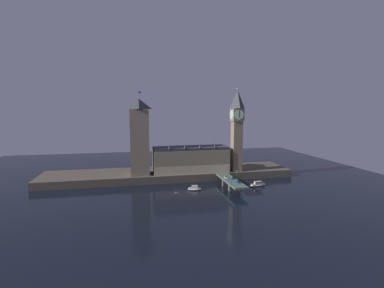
{
  "coord_description": "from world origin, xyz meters",
  "views": [
    {
      "loc": [
        -31.36,
        -206.7,
        62.23
      ],
      "look_at": [
        16.92,
        20.0,
        32.61
      ],
      "focal_mm": 26.0,
      "sensor_mm": 36.0,
      "label": 1
    }
  ],
  "objects": [
    {
      "name": "embankment",
      "position": [
        0.0,
        39.0,
        3.22
      ],
      "size": [
        220.0,
        42.0,
        6.44
      ],
      "color": "#4C4438",
      "rests_on": "ground_plane"
    },
    {
      "name": "car_southbound_lead",
      "position": [
        45.16,
        -14.81,
        7.51
      ],
      "size": [
        2.03,
        4.02,
        1.56
      ],
      "color": "navy",
      "rests_on": "bridge"
    },
    {
      "name": "bridge",
      "position": [
        42.88,
        -5.0,
        5.02
      ],
      "size": [
        10.38,
        46.0,
        6.78
      ],
      "color": "#476656",
      "rests_on": "ground_plane"
    },
    {
      "name": "street_lamp_mid",
      "position": [
        47.84,
        -5.0,
        11.22
      ],
      "size": [
        1.34,
        0.6,
        7.11
      ],
      "color": "#2D3333",
      "rests_on": "bridge"
    },
    {
      "name": "car_northbound_lead",
      "position": [
        40.59,
        -0.12,
        7.44
      ],
      "size": [
        1.94,
        4.63,
        1.4
      ],
      "color": "white",
      "rests_on": "bridge"
    },
    {
      "name": "street_lamp_near",
      "position": [
        37.91,
        -19.72,
        10.61
      ],
      "size": [
        1.34,
        0.6,
        6.11
      ],
      "color": "#2D3333",
      "rests_on": "bridge"
    },
    {
      "name": "car_southbound_trail",
      "position": [
        45.16,
        -2.69,
        7.5
      ],
      "size": [
        1.9,
        4.22,
        1.52
      ],
      "color": "navy",
      "rests_on": "bridge"
    },
    {
      "name": "pedestrian_far_rail",
      "position": [
        38.31,
        10.19,
        7.75
      ],
      "size": [
        0.38,
        0.38,
        1.82
      ],
      "color": "black",
      "rests_on": "bridge"
    },
    {
      "name": "pedestrian_near_rail",
      "position": [
        38.31,
        -15.85,
        7.69
      ],
      "size": [
        0.38,
        0.38,
        1.72
      ],
      "color": "black",
      "rests_on": "bridge"
    },
    {
      "name": "boat_upstream",
      "position": [
        13.73,
        -4.64,
        1.34
      ],
      "size": [
        10.96,
        6.51,
        3.67
      ],
      "color": "white",
      "rests_on": "ground_plane"
    },
    {
      "name": "parliament_hall",
      "position": [
        18.03,
        31.87,
        17.51
      ],
      "size": [
        66.03,
        23.08,
        26.66
      ],
      "color": "#7F7056",
      "rests_on": "embankment"
    },
    {
      "name": "clock_tower",
      "position": [
        58.84,
        25.69,
        45.54
      ],
      "size": [
        10.4,
        10.51,
        73.69
      ],
      "color": "#7F7056",
      "rests_on": "embankment"
    },
    {
      "name": "ground_plane",
      "position": [
        0.0,
        0.0,
        0.0
      ],
      "size": [
        400.0,
        400.0,
        0.0
      ],
      "primitive_type": "plane",
      "color": "black"
    },
    {
      "name": "boat_downstream",
      "position": [
        65.89,
        -4.95,
        1.51
      ],
      "size": [
        14.11,
        5.49,
        4.13
      ],
      "color": "white",
      "rests_on": "ground_plane"
    },
    {
      "name": "victoria_tower",
      "position": [
        -26.26,
        29.17,
        38.6
      ],
      "size": [
        15.65,
        15.65,
        70.02
      ],
      "color": "#7F7056",
      "rests_on": "embankment"
    }
  ]
}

